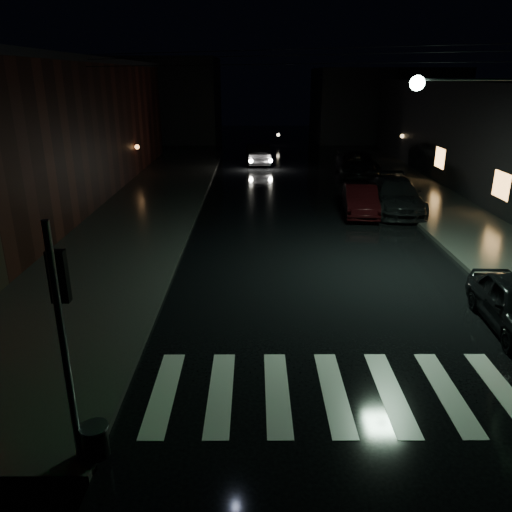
{
  "coord_description": "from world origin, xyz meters",
  "views": [
    {
      "loc": [
        0.72,
        -8.43,
        6.31
      ],
      "look_at": [
        0.76,
        4.56,
        1.6
      ],
      "focal_mm": 35.0,
      "sensor_mm": 36.0,
      "label": 1
    }
  ],
  "objects_px": {
    "parked_car_d": "(358,164)",
    "parked_car_b": "(360,200)",
    "oncoming_car": "(258,154)",
    "parked_car_c": "(395,195)"
  },
  "relations": [
    {
      "from": "parked_car_d",
      "to": "parked_car_b",
      "type": "bearing_deg",
      "value": -95.62
    },
    {
      "from": "parked_car_b",
      "to": "oncoming_car",
      "type": "height_order",
      "value": "oncoming_car"
    },
    {
      "from": "parked_car_d",
      "to": "oncoming_car",
      "type": "height_order",
      "value": "parked_car_d"
    },
    {
      "from": "parked_car_c",
      "to": "oncoming_car",
      "type": "relative_size",
      "value": 1.19
    },
    {
      "from": "oncoming_car",
      "to": "parked_car_c",
      "type": "bearing_deg",
      "value": 111.25
    },
    {
      "from": "parked_car_b",
      "to": "oncoming_car",
      "type": "xyz_separation_m",
      "value": [
        -4.82,
        14.56,
        0.06
      ]
    },
    {
      "from": "parked_car_c",
      "to": "parked_car_b",
      "type": "bearing_deg",
      "value": -158.66
    },
    {
      "from": "parked_car_d",
      "to": "oncoming_car",
      "type": "xyz_separation_m",
      "value": [
        -6.62,
        4.62,
        -0.01
      ]
    },
    {
      "from": "parked_car_b",
      "to": "parked_car_c",
      "type": "height_order",
      "value": "parked_car_c"
    },
    {
      "from": "oncoming_car",
      "to": "parked_car_b",
      "type": "bearing_deg",
      "value": 104.18
    }
  ]
}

